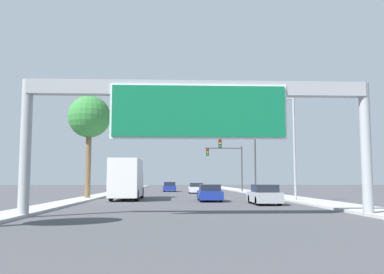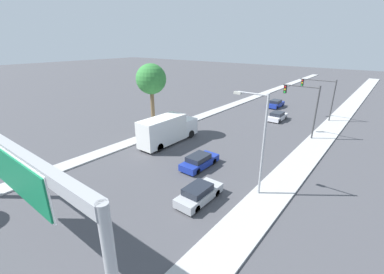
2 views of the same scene
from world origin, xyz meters
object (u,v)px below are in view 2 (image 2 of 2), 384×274
object	(u,v)px
car_far_right	(276,104)
car_near_left	(277,116)
car_far_left	(199,194)
traffic_light_near_intersection	(306,103)
palm_tree_background	(151,80)
truck_box_primary	(167,130)
sign_gantry	(19,171)
car_mid_left	(199,161)
street_lamp_right	(260,137)
traffic_light_mid_block	(322,92)

from	to	relation	value
car_far_right	car_near_left	distance (m)	8.94
car_far_left	car_near_left	xyz separation A→B (m)	(-3.50, 25.70, -0.02)
traffic_light_near_intersection	palm_tree_background	distance (m)	19.89
truck_box_primary	palm_tree_background	distance (m)	6.81
sign_gantry	truck_box_primary	world-z (taller)	sign_gantry
car_far_left	car_mid_left	bearing A→B (deg)	126.46
palm_tree_background	street_lamp_right	size ratio (longest dim) A/B	1.11
sign_gantry	palm_tree_background	distance (m)	20.80
palm_tree_background	truck_box_primary	bearing A→B (deg)	-17.94
sign_gantry	truck_box_primary	bearing A→B (deg)	106.73
sign_gantry	car_near_left	xyz separation A→B (m)	(1.75, 35.71, -4.48)
car_far_left	car_far_right	xyz separation A→B (m)	(-7.00, 33.92, 0.01)
car_far_left	palm_tree_background	world-z (taller)	palm_tree_background
palm_tree_background	car_mid_left	bearing A→B (deg)	-20.11
sign_gantry	palm_tree_background	world-z (taller)	palm_tree_background
car_near_left	street_lamp_right	world-z (taller)	street_lamp_right
car_far_right	street_lamp_right	world-z (taller)	street_lamp_right
traffic_light_near_intersection	street_lamp_right	xyz separation A→B (m)	(1.10, -16.27, 0.40)
traffic_light_near_intersection	traffic_light_mid_block	xyz separation A→B (m)	(-0.32, 10.00, -0.19)
street_lamp_right	traffic_light_mid_block	bearing A→B (deg)	93.09
car_mid_left	palm_tree_background	world-z (taller)	palm_tree_background
traffic_light_near_intersection	car_mid_left	bearing A→B (deg)	-109.27
car_near_left	truck_box_primary	xyz separation A→B (m)	(-7.00, -18.24, 1.12)
car_far_right	car_far_left	bearing A→B (deg)	-78.34
car_far_left	traffic_light_mid_block	world-z (taller)	traffic_light_mid_block
car_mid_left	traffic_light_near_intersection	bearing A→B (deg)	70.73
car_far_left	car_mid_left	world-z (taller)	car_far_left
car_far_right	palm_tree_background	bearing A→B (deg)	-105.82
car_mid_left	traffic_light_mid_block	world-z (taller)	traffic_light_mid_block
traffic_light_near_intersection	car_far_left	bearing A→B (deg)	-95.32
car_mid_left	car_far_left	bearing A→B (deg)	-53.54
traffic_light_near_intersection	palm_tree_background	world-z (taller)	palm_tree_background
car_far_left	car_far_right	bearing A→B (deg)	101.66
sign_gantry	car_far_right	xyz separation A→B (m)	(-1.75, 43.93, -4.45)
sign_gantry	car_mid_left	xyz separation A→B (m)	(1.75, 14.75, -4.48)
car_mid_left	street_lamp_right	bearing A→B (deg)	-8.06
car_far_left	car_near_left	bearing A→B (deg)	97.76
truck_box_primary	street_lamp_right	size ratio (longest dim) A/B	1.03
car_far_right	car_mid_left	distance (m)	29.39
traffic_light_near_intersection	palm_tree_background	bearing A→B (deg)	-144.46
traffic_light_mid_block	street_lamp_right	bearing A→B (deg)	-86.91
car_mid_left	traffic_light_mid_block	xyz separation A→B (m)	(5.05, 25.36, 3.82)
car_near_left	traffic_light_mid_block	world-z (taller)	traffic_light_mid_block
truck_box_primary	traffic_light_mid_block	bearing A→B (deg)	61.97
truck_box_primary	traffic_light_mid_block	xyz separation A→B (m)	(12.05, 22.64, 2.71)
sign_gantry	car_far_right	bearing A→B (deg)	92.28
car_far_right	traffic_light_mid_block	world-z (taller)	traffic_light_mid_block
traffic_light_mid_block	palm_tree_background	world-z (taller)	palm_tree_background
car_mid_left	truck_box_primary	xyz separation A→B (m)	(-7.00, 2.72, 1.11)
sign_gantry	palm_tree_background	xyz separation A→B (m)	(-8.91, 18.65, 2.25)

